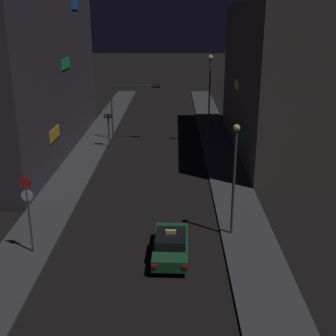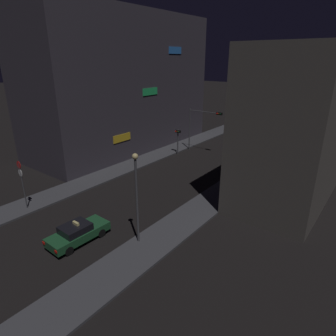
{
  "view_description": "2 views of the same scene",
  "coord_description": "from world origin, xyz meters",
  "px_view_note": "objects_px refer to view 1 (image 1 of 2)",
  "views": [
    {
      "loc": [
        1.98,
        -11.06,
        12.23
      ],
      "look_at": [
        1.47,
        20.21,
        1.53
      ],
      "focal_mm": 47.41,
      "sensor_mm": 36.0,
      "label": 1
    },
    {
      "loc": [
        17.7,
        -0.15,
        12.39
      ],
      "look_at": [
        1.48,
        20.86,
        2.31
      ],
      "focal_mm": 31.14,
      "sensor_mm": 36.0,
      "label": 2
    }
  ],
  "objects_px": {
    "sign_pole_left": "(28,207)",
    "street_lamp_far_block": "(210,87)",
    "taxi": "(171,245)",
    "traffic_light_left_kerb": "(108,123)",
    "street_lamp_near_block": "(234,168)",
    "traffic_light_overhead": "(130,100)"
  },
  "relations": [
    {
      "from": "sign_pole_left",
      "to": "street_lamp_far_block",
      "type": "bearing_deg",
      "value": 63.22
    },
    {
      "from": "taxi",
      "to": "traffic_light_left_kerb",
      "type": "height_order",
      "value": "traffic_light_left_kerb"
    },
    {
      "from": "street_lamp_near_block",
      "to": "traffic_light_overhead",
      "type": "bearing_deg",
      "value": 110.7
    },
    {
      "from": "traffic_light_left_kerb",
      "to": "street_lamp_near_block",
      "type": "distance_m",
      "value": 20.77
    },
    {
      "from": "sign_pole_left",
      "to": "traffic_light_left_kerb",
      "type": "bearing_deg",
      "value": 86.59
    },
    {
      "from": "taxi",
      "to": "street_lamp_near_block",
      "type": "bearing_deg",
      "value": 35.39
    },
    {
      "from": "taxi",
      "to": "traffic_light_left_kerb",
      "type": "xyz_separation_m",
      "value": [
        -6.25,
        20.75,
        1.76
      ]
    },
    {
      "from": "street_lamp_far_block",
      "to": "sign_pole_left",
      "type": "bearing_deg",
      "value": -116.78
    },
    {
      "from": "traffic_light_left_kerb",
      "to": "sign_pole_left",
      "type": "relative_size",
      "value": 0.8
    },
    {
      "from": "sign_pole_left",
      "to": "street_lamp_near_block",
      "type": "distance_m",
      "value": 11.34
    },
    {
      "from": "taxi",
      "to": "traffic_light_left_kerb",
      "type": "bearing_deg",
      "value": 106.76
    },
    {
      "from": "street_lamp_far_block",
      "to": "taxi",
      "type": "bearing_deg",
      "value": -99.09
    },
    {
      "from": "sign_pole_left",
      "to": "street_lamp_far_block",
      "type": "height_order",
      "value": "street_lamp_far_block"
    },
    {
      "from": "traffic_light_overhead",
      "to": "street_lamp_far_block",
      "type": "xyz_separation_m",
      "value": [
        7.93,
        -1.64,
        1.53
      ]
    },
    {
      "from": "traffic_light_overhead",
      "to": "street_lamp_far_block",
      "type": "height_order",
      "value": "street_lamp_far_block"
    },
    {
      "from": "sign_pole_left",
      "to": "street_lamp_near_block",
      "type": "height_order",
      "value": "street_lamp_near_block"
    },
    {
      "from": "traffic_light_left_kerb",
      "to": "street_lamp_far_block",
      "type": "relative_size",
      "value": 0.4
    },
    {
      "from": "taxi",
      "to": "street_lamp_far_block",
      "type": "bearing_deg",
      "value": 80.91
    },
    {
      "from": "traffic_light_left_kerb",
      "to": "street_lamp_far_block",
      "type": "height_order",
      "value": "street_lamp_far_block"
    },
    {
      "from": "taxi",
      "to": "sign_pole_left",
      "type": "bearing_deg",
      "value": 178.77
    },
    {
      "from": "sign_pole_left",
      "to": "street_lamp_near_block",
      "type": "relative_size",
      "value": 0.66
    },
    {
      "from": "taxi",
      "to": "sign_pole_left",
      "type": "distance_m",
      "value": 7.76
    }
  ]
}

